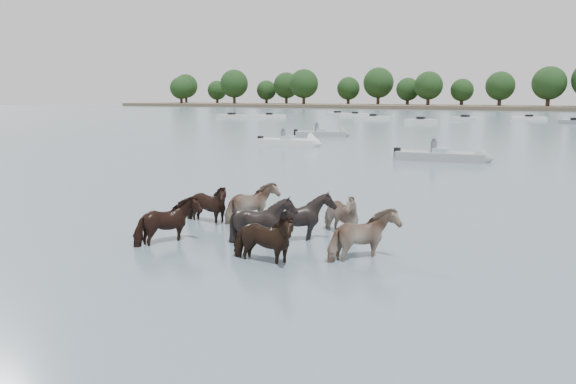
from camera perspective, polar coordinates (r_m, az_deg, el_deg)
The scene contains 8 objects.
ground at distance 16.35m, azimuth -7.74°, elevation -3.33°, with size 400.00×400.00×0.00m, color #4B5B6C.
shoreline at distance 181.05m, azimuth 4.94°, elevation 8.68°, with size 160.00×30.00×1.00m, color #4C4233.
pony_herd at distance 14.46m, azimuth -1.95°, elevation -3.10°, with size 7.07×4.65×1.53m.
motorboat_a at distance 41.88m, azimuth 0.90°, elevation 5.01°, with size 5.20×2.32×1.92m.
motorboat_b at distance 33.44m, azimuth 16.45°, elevation 3.41°, with size 5.67×2.40×1.92m.
motorboat_f at distance 51.68m, azimuth 4.14°, elevation 5.88°, with size 5.14×3.81×1.92m.
distant_flotilla at distance 88.76m, azimuth 24.35°, elevation 6.66°, with size 105.21×28.85×0.93m.
treeline at distance 182.03m, azimuth 4.99°, elevation 10.70°, with size 149.66×22.63×12.55m.
Camera 1 is at (10.04, -12.37, 3.67)m, focal length 35.15 mm.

